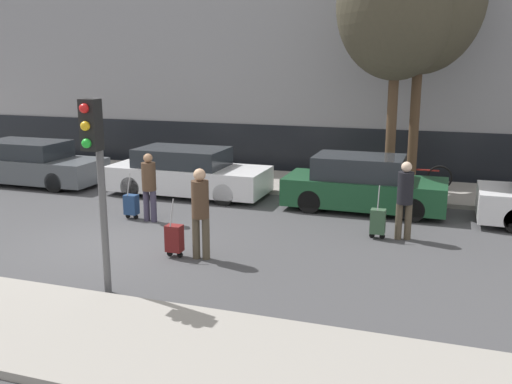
# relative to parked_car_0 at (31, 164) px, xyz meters

# --- Properties ---
(ground_plane) EXTENTS (80.00, 80.00, 0.00)m
(ground_plane) POSITION_rel_parked_car_0_xyz_m (5.80, -4.47, -0.64)
(ground_plane) COLOR #424244
(sidewalk_far) EXTENTS (28.00, 3.00, 0.12)m
(sidewalk_far) POSITION_rel_parked_car_0_xyz_m (5.80, 2.53, -0.58)
(sidewalk_far) COLOR gray
(sidewalk_far) RESTS_ON ground_plane
(building_facade) EXTENTS (28.00, 2.11, 11.70)m
(building_facade) POSITION_rel_parked_car_0_xyz_m (5.80, 5.75, 5.19)
(building_facade) COLOR gray
(building_facade) RESTS_ON ground_plane
(parked_car_0) EXTENTS (4.60, 1.73, 1.36)m
(parked_car_0) POSITION_rel_parked_car_0_xyz_m (0.00, 0.00, 0.00)
(parked_car_0) COLOR #4C5156
(parked_car_0) RESTS_ON ground_plane
(parked_car_1) EXTENTS (4.60, 1.80, 1.36)m
(parked_car_1) POSITION_rel_parked_car_0_xyz_m (5.32, 0.23, 0.00)
(parked_car_1) COLOR silver
(parked_car_1) RESTS_ON ground_plane
(parked_car_2) EXTENTS (4.12, 1.70, 1.43)m
(parked_car_2) POSITION_rel_parked_car_0_xyz_m (10.39, 0.17, 0.02)
(parked_car_2) COLOR #194728
(parked_car_2) RESTS_ON ground_plane
(pedestrian_left) EXTENTS (0.35, 0.34, 1.67)m
(pedestrian_left) POSITION_rel_parked_car_0_xyz_m (5.69, -2.62, 0.30)
(pedestrian_left) COLOR #383347
(pedestrian_left) RESTS_ON ground_plane
(trolley_left) EXTENTS (0.34, 0.29, 1.15)m
(trolley_left) POSITION_rel_parked_car_0_xyz_m (5.14, -2.57, -0.28)
(trolley_left) COLOR navy
(trolley_left) RESTS_ON ground_plane
(pedestrian_center) EXTENTS (0.35, 0.34, 1.81)m
(pedestrian_center) POSITION_rel_parked_car_0_xyz_m (7.96, -4.66, 0.40)
(pedestrian_center) COLOR #4C4233
(pedestrian_center) RESTS_ON ground_plane
(trolley_center) EXTENTS (0.34, 0.29, 1.19)m
(trolley_center) POSITION_rel_parked_car_0_xyz_m (7.42, -4.74, -0.26)
(trolley_center) COLOR maroon
(trolley_center) RESTS_ON ground_plane
(pedestrian_right) EXTENTS (0.34, 0.34, 1.72)m
(pedestrian_right) POSITION_rel_parked_car_0_xyz_m (11.61, -2.08, 0.34)
(pedestrian_right) COLOR #4C4233
(pedestrian_right) RESTS_ON ground_plane
(trolley_right) EXTENTS (0.34, 0.29, 1.20)m
(trolley_right) POSITION_rel_parked_car_0_xyz_m (11.08, -2.22, -0.25)
(trolley_right) COLOR #335138
(trolley_right) RESTS_ON ground_plane
(traffic_light) EXTENTS (0.28, 0.47, 3.25)m
(traffic_light) POSITION_rel_parked_car_0_xyz_m (7.17, -6.84, 1.69)
(traffic_light) COLOR #515154
(traffic_light) RESTS_ON ground_plane
(parked_bicycle) EXTENTS (1.77, 0.06, 0.96)m
(parked_bicycle) POSITION_rel_parked_car_0_xyz_m (11.72, 2.74, -0.15)
(parked_bicycle) COLOR black
(parked_bicycle) RESTS_ON sidewalk_far
(bare_tree_near_crossing) EXTENTS (3.29, 3.29, 7.17)m
(bare_tree_near_crossing) POSITION_rel_parked_car_0_xyz_m (10.86, 1.94, 4.62)
(bare_tree_near_crossing) COLOR #4C3826
(bare_tree_near_crossing) RESTS_ON sidewalk_far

